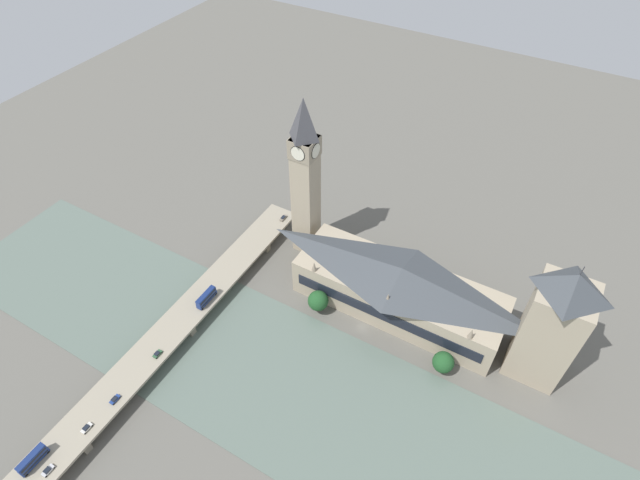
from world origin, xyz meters
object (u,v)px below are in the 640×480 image
double_decker_bus_mid (32,459)px  car_northbound_lead (157,354)px  car_northbound_tail (87,428)px  victoria_tower (552,325)px  car_southbound_lead (48,470)px  car_northbound_mid (115,399)px  double_decker_bus_lead (206,297)px  car_southbound_mid (283,218)px  clock_tower (305,176)px  parliament_hall (399,289)px  road_bridge (180,321)px

double_decker_bus_mid → car_northbound_lead: (51.39, -6.57, -2.00)m
car_northbound_lead → car_northbound_tail: 34.76m
victoria_tower → car_southbound_lead: (-123.98, 129.14, -20.32)m
victoria_tower → car_northbound_mid: size_ratio=14.71×
double_decker_bus_lead → car_southbound_mid: bearing=-0.1°
clock_tower → victoria_tower: clock_tower is taller
car_northbound_tail → victoria_tower: bearing=-50.2°
parliament_hall → car_northbound_lead: size_ratio=23.36×
road_bridge → car_southbound_lead: car_southbound_lead is taller
double_decker_bus_lead → car_northbound_mid: (-52.67, 0.21, -2.04)m
car_southbound_mid → clock_tower: bearing=-106.6°
parliament_hall → victoria_tower: (0.06, -58.29, 14.74)m
road_bridge → car_southbound_mid: car_southbound_mid is taller
parliament_hall → double_decker_bus_mid: size_ratio=8.51×
victoria_tower → car_northbound_lead: (-72.82, 128.64, -20.33)m
car_southbound_lead → car_southbound_mid: size_ratio=0.87×
clock_tower → victoria_tower: 113.66m
parliament_hall → car_southbound_lead: parliament_hall is taller
double_decker_bus_lead → car_northbound_tail: size_ratio=2.68×
victoria_tower → car_northbound_mid: 161.30m
car_northbound_mid → car_northbound_tail: bearing=177.8°
clock_tower → car_northbound_mid: size_ratio=20.20×
clock_tower → car_northbound_lead: 94.76m
clock_tower → car_northbound_mid: clock_tower is taller
road_bridge → car_northbound_lead: bearing=-167.7°
double_decker_bus_mid → car_northbound_tail: size_ratio=2.57×
victoria_tower → double_decker_bus_mid: (-124.21, 135.22, -18.33)m
road_bridge → parliament_hall: bearing=-53.2°
car_northbound_tail → car_southbound_mid: size_ratio=0.87×
parliament_hall → victoria_tower: bearing=-89.9°
clock_tower → victoria_tower: size_ratio=1.37×
double_decker_bus_lead → car_northbound_lead: size_ratio=2.87×
parliament_hall → road_bridge: (-55.41, 74.13, -7.43)m
double_decker_bus_lead → road_bridge: bearing=164.0°
car_northbound_tail → double_decker_bus_lead: bearing=-0.6°
clock_tower → double_decker_bus_lead: 67.13m
double_decker_bus_mid → double_decker_bus_lead: bearing=-4.6°
car_northbound_mid → car_northbound_tail: size_ratio=0.98×
road_bridge → car_northbound_tail: (-52.11, -3.11, 1.87)m
parliament_hall → car_northbound_lead: 101.36m
double_decker_bus_lead → car_southbound_mid: 60.53m
clock_tower → road_bridge: size_ratio=0.50×
car_northbound_lead → car_northbound_mid: bearing=179.5°
parliament_hall → double_decker_bus_lead: bearing=121.0°
victoria_tower → road_bridge: bearing=112.7°
car_northbound_mid → car_southbound_lead: (-29.07, 0.31, 0.00)m
car_northbound_mid → car_northbound_tail: 12.68m
car_southbound_mid → parliament_hall: bearing=-104.6°
parliament_hall → road_bridge: parliament_hall is taller
parliament_hall → car_northbound_tail: (-107.52, 71.02, -5.56)m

